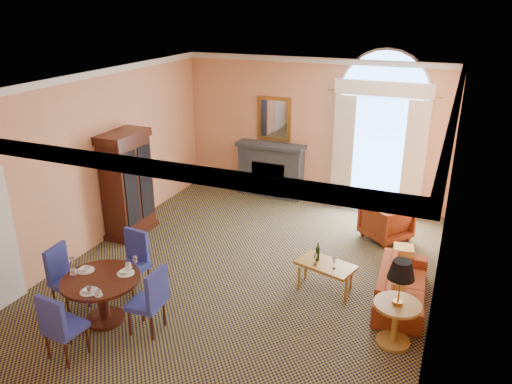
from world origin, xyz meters
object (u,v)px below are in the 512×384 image
at_px(armoire, 127,186).
at_px(sofa, 402,285).
at_px(dining_table, 102,289).
at_px(armchair, 386,221).
at_px(coffee_table, 325,266).
at_px(side_table, 399,293).

bearing_deg(armoire, sofa, -4.25).
height_order(armoire, dining_table, armoire).
distance_m(armchair, coffee_table, 2.30).
bearing_deg(side_table, coffee_table, 142.23).
xyz_separation_m(coffee_table, side_table, (1.22, -0.95, 0.35)).
height_order(armoire, coffee_table, armoire).
bearing_deg(coffee_table, armoire, -171.84).
height_order(dining_table, side_table, side_table).
bearing_deg(side_table, armoire, 164.41).
distance_m(sofa, side_table, 1.21).
xyz_separation_m(armoire, armchair, (4.69, 1.68, -0.63)).
bearing_deg(armchair, dining_table, -0.31).
distance_m(armoire, sofa, 5.33).
relative_size(sofa, side_table, 1.46).
relative_size(armoire, side_table, 1.67).
height_order(dining_table, armchair, dining_table).
relative_size(armoire, dining_table, 1.86).
bearing_deg(coffee_table, dining_table, -127.31).
bearing_deg(sofa, armoire, 82.67).
relative_size(sofa, coffee_table, 1.79).
distance_m(armchair, side_table, 3.26).
relative_size(coffee_table, side_table, 0.82).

